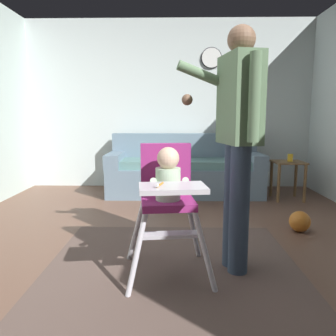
{
  "coord_description": "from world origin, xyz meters",
  "views": [
    {
      "loc": [
        0.09,
        -2.52,
        1.11
      ],
      "look_at": [
        0.04,
        -0.17,
        0.75
      ],
      "focal_mm": 35.73,
      "sensor_mm": 36.0,
      "label": 1
    }
  ],
  "objects_px": {
    "couch": "(185,171)",
    "toy_ball": "(300,221)",
    "high_chair": "(168,187)",
    "sippy_cup": "(290,158)",
    "adult_standing": "(238,136)",
    "side_table": "(288,172)",
    "wall_clock": "(211,58)"
  },
  "relations": [
    {
      "from": "adult_standing",
      "to": "couch",
      "type": "bearing_deg",
      "value": -94.45
    },
    {
      "from": "high_chair",
      "to": "toy_ball",
      "type": "xyz_separation_m",
      "value": [
        1.27,
        0.91,
        -0.53
      ]
    },
    {
      "from": "side_table",
      "to": "wall_clock",
      "type": "xyz_separation_m",
      "value": [
        -0.97,
        0.83,
        1.62
      ]
    },
    {
      "from": "sippy_cup",
      "to": "wall_clock",
      "type": "xyz_separation_m",
      "value": [
        -0.99,
        0.83,
        1.43
      ]
    },
    {
      "from": "adult_standing",
      "to": "side_table",
      "type": "distance_m",
      "value": 2.46
    },
    {
      "from": "toy_ball",
      "to": "adult_standing",
      "type": "bearing_deg",
      "value": -133.68
    },
    {
      "from": "side_table",
      "to": "wall_clock",
      "type": "bearing_deg",
      "value": 139.4
    },
    {
      "from": "high_chair",
      "to": "toy_ball",
      "type": "height_order",
      "value": "high_chair"
    },
    {
      "from": "side_table",
      "to": "wall_clock",
      "type": "relative_size",
      "value": 1.64
    },
    {
      "from": "side_table",
      "to": "sippy_cup",
      "type": "relative_size",
      "value": 5.2
    },
    {
      "from": "high_chair",
      "to": "sippy_cup",
      "type": "bearing_deg",
      "value": 137.25
    },
    {
      "from": "adult_standing",
      "to": "sippy_cup",
      "type": "relative_size",
      "value": 17.18
    },
    {
      "from": "high_chair",
      "to": "adult_standing",
      "type": "bearing_deg",
      "value": 93.45
    },
    {
      "from": "couch",
      "to": "sippy_cup",
      "type": "xyz_separation_m",
      "value": [
        1.39,
        -0.35,
        0.24
      ]
    },
    {
      "from": "toy_ball",
      "to": "side_table",
      "type": "xyz_separation_m",
      "value": [
        0.3,
        1.3,
        0.28
      ]
    },
    {
      "from": "high_chair",
      "to": "side_table",
      "type": "xyz_separation_m",
      "value": [
        1.57,
        2.21,
        -0.25
      ]
    },
    {
      "from": "sippy_cup",
      "to": "adult_standing",
      "type": "bearing_deg",
      "value": -117.57
    },
    {
      "from": "couch",
      "to": "adult_standing",
      "type": "xyz_separation_m",
      "value": [
        0.29,
        -2.47,
        0.65
      ]
    },
    {
      "from": "toy_ball",
      "to": "sippy_cup",
      "type": "bearing_deg",
      "value": 76.07
    },
    {
      "from": "couch",
      "to": "high_chair",
      "type": "relative_size",
      "value": 2.35
    },
    {
      "from": "sippy_cup",
      "to": "wall_clock",
      "type": "height_order",
      "value": "wall_clock"
    },
    {
      "from": "high_chair",
      "to": "sippy_cup",
      "type": "xyz_separation_m",
      "value": [
        1.59,
        2.21,
        -0.06
      ]
    },
    {
      "from": "side_table",
      "to": "sippy_cup",
      "type": "distance_m",
      "value": 0.19
    },
    {
      "from": "couch",
      "to": "toy_ball",
      "type": "xyz_separation_m",
      "value": [
        1.07,
        -1.65,
        -0.23
      ]
    },
    {
      "from": "couch",
      "to": "side_table",
      "type": "height_order",
      "value": "couch"
    },
    {
      "from": "adult_standing",
      "to": "toy_ball",
      "type": "xyz_separation_m",
      "value": [
        0.79,
        0.82,
        -0.87
      ]
    },
    {
      "from": "adult_standing",
      "to": "side_table",
      "type": "relative_size",
      "value": 3.3
    },
    {
      "from": "sippy_cup",
      "to": "toy_ball",
      "type": "bearing_deg",
      "value": -103.93
    },
    {
      "from": "couch",
      "to": "sippy_cup",
      "type": "distance_m",
      "value": 1.46
    },
    {
      "from": "high_chair",
      "to": "adult_standing",
      "type": "height_order",
      "value": "adult_standing"
    },
    {
      "from": "adult_standing",
      "to": "sippy_cup",
      "type": "xyz_separation_m",
      "value": [
        1.11,
        2.12,
        -0.41
      ]
    },
    {
      "from": "toy_ball",
      "to": "couch",
      "type": "bearing_deg",
      "value": 122.94
    }
  ]
}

